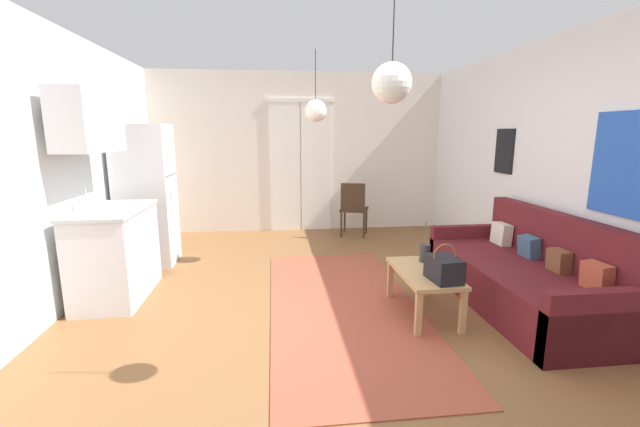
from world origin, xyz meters
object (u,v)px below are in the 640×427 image
(bamboo_vase, at_px, (425,253))
(pendant_lamp_far, at_px, (316,111))
(refrigerator, at_px, (146,196))
(accent_chair, at_px, (354,207))
(coffee_table, at_px, (424,277))
(pendant_lamp_near, at_px, (392,83))
(couch, at_px, (527,278))
(handbag, at_px, (444,269))

(bamboo_vase, distance_m, pendant_lamp_far, 2.21)
(refrigerator, bearing_deg, accent_chair, 19.88)
(bamboo_vase, bearing_deg, accent_chair, 93.82)
(coffee_table, xyz_separation_m, bamboo_vase, (0.10, 0.26, 0.15))
(bamboo_vase, xyz_separation_m, pendant_lamp_near, (-0.72, -1.14, 1.43))
(refrigerator, xyz_separation_m, pendant_lamp_near, (2.30, -2.73, 1.06))
(bamboo_vase, height_order, pendant_lamp_near, pendant_lamp_near)
(bamboo_vase, bearing_deg, couch, -10.40)
(refrigerator, bearing_deg, coffee_table, -32.39)
(coffee_table, height_order, accent_chair, accent_chair)
(refrigerator, height_order, pendant_lamp_near, pendant_lamp_near)
(bamboo_vase, distance_m, refrigerator, 3.43)
(couch, height_order, pendant_lamp_near, pendant_lamp_near)
(coffee_table, height_order, pendant_lamp_far, pendant_lamp_far)
(accent_chair, distance_m, pendant_lamp_far, 1.98)
(handbag, bearing_deg, bamboo_vase, 86.66)
(coffee_table, bearing_deg, refrigerator, 147.61)
(refrigerator, height_order, accent_chair, refrigerator)
(coffee_table, height_order, bamboo_vase, bamboo_vase)
(couch, distance_m, refrigerator, 4.40)
(accent_chair, bearing_deg, refrigerator, 39.20)
(handbag, distance_m, refrigerator, 3.67)
(pendant_lamp_near, height_order, pendant_lamp_far, same)
(refrigerator, relative_size, accent_chair, 2.00)
(couch, distance_m, accent_chair, 3.03)
(bamboo_vase, xyz_separation_m, handbag, (-0.03, -0.51, 0.02))
(pendant_lamp_near, bearing_deg, refrigerator, 130.05)
(bamboo_vase, relative_size, pendant_lamp_far, 0.46)
(refrigerator, distance_m, pendant_lamp_near, 3.73)
(pendant_lamp_far, bearing_deg, refrigerator, 176.09)
(handbag, xyz_separation_m, pendant_lamp_far, (-0.88, 1.96, 1.38))
(bamboo_vase, height_order, accent_chair, accent_chair)
(handbag, distance_m, pendant_lamp_far, 2.55)
(couch, xyz_separation_m, refrigerator, (-3.98, 1.77, 0.60))
(refrigerator, height_order, pendant_lamp_far, pendant_lamp_far)
(pendant_lamp_far, bearing_deg, accent_chair, 58.07)
(bamboo_vase, relative_size, pendant_lamp_near, 0.49)
(couch, distance_m, coffee_table, 1.07)
(bamboo_vase, height_order, refrigerator, refrigerator)
(refrigerator, bearing_deg, handbag, -35.17)
(coffee_table, distance_m, bamboo_vase, 0.31)
(couch, bearing_deg, handbag, -161.25)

